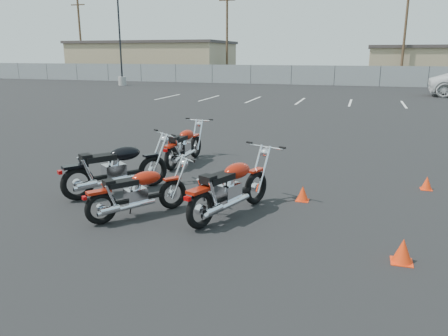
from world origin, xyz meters
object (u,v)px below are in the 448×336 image
(motorcycle_second_black, at_px, (116,168))
(motorcycle_rear_red, at_px, (230,188))
(motorcycle_third_red, at_px, (138,192))
(motorcycle_front_red, at_px, (184,146))

(motorcycle_second_black, xyz_separation_m, motorcycle_rear_red, (2.66, -0.55, -0.02))
(motorcycle_second_black, bearing_deg, motorcycle_third_red, -44.97)
(motorcycle_second_black, bearing_deg, motorcycle_rear_red, -11.67)
(motorcycle_second_black, relative_size, motorcycle_third_red, 1.21)
(motorcycle_second_black, xyz_separation_m, motorcycle_third_red, (1.09, -1.09, -0.09))
(motorcycle_second_black, height_order, motorcycle_rear_red, motorcycle_second_black)
(motorcycle_rear_red, bearing_deg, motorcycle_third_red, -161.02)
(motorcycle_third_red, height_order, motorcycle_rear_red, motorcycle_rear_red)
(motorcycle_front_red, xyz_separation_m, motorcycle_second_black, (-0.36, -2.79, 0.05))
(motorcycle_front_red, bearing_deg, motorcycle_third_red, -79.36)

